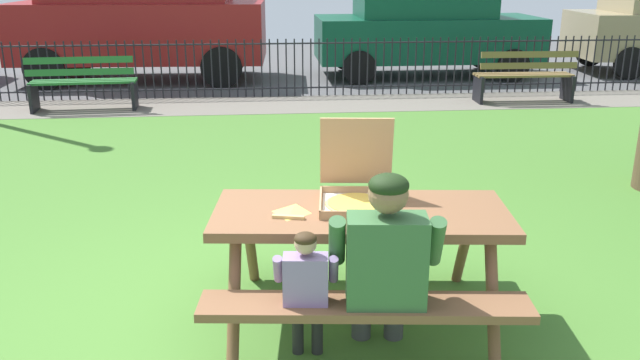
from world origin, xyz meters
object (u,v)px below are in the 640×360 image
park_bench_center (83,84)px  parked_car_center (426,26)px  pizza_slice_on_table (291,212)px  pizza_box_open (357,188)px  child_at_table (306,286)px  adult_at_table (385,262)px  parked_car_left (141,12)px  park_bench_right (525,77)px  picnic_table_foreground (361,236)px

park_bench_center → parked_car_center: 6.71m
parked_car_center → pizza_slice_on_table: bearing=-108.4°
pizza_box_open → park_bench_center: pizza_box_open is taller
pizza_slice_on_table → child_at_table: (0.06, -0.47, -0.25)m
pizza_box_open → pizza_slice_on_table: size_ratio=2.19×
adult_at_table → parked_car_left: size_ratio=0.25×
parked_car_left → parked_car_center: size_ratio=1.09×
park_bench_center → park_bench_right: (7.09, -0.00, 0.00)m
picnic_table_foreground → park_bench_center: bearing=116.1°
adult_at_table → park_bench_right: 8.18m
park_bench_center → pizza_box_open: bearing=-63.5°
parked_car_center → park_bench_center: bearing=-155.5°
adult_at_table → park_bench_center: adult_at_table is taller
pizza_slice_on_table → child_at_table: size_ratio=0.30×
picnic_table_foreground → adult_at_table: 0.52m
pizza_box_open → adult_at_table: size_ratio=0.48×
pizza_box_open → picnic_table_foreground: bearing=-86.5°
parked_car_left → parked_car_center: bearing=0.0°
pizza_slice_on_table → parked_car_center: parked_car_center is taller
picnic_table_foreground → pizza_box_open: bearing=93.5°
picnic_table_foreground → parked_car_left: parked_car_left is taller
picnic_table_foreground → adult_at_table: (0.05, -0.51, 0.06)m
park_bench_right → parked_car_left: (-6.58, 2.77, 0.89)m
pizza_slice_on_table → parked_car_left: (-2.39, 9.57, 0.53)m
park_bench_center → parked_car_left: 2.96m
adult_at_table → parked_car_center: 10.42m
adult_at_table → parked_car_center: parked_car_center is taller
pizza_slice_on_table → parked_car_center: (3.19, 9.57, 0.23)m
child_at_table → pizza_box_open: bearing=59.7°
park_bench_right → adult_at_table: bearing=-117.0°
pizza_slice_on_table → parked_car_left: size_ratio=0.05×
parked_car_left → adult_at_table: bearing=-74.1°
pizza_box_open → adult_at_table: pizza_box_open is taller
adult_at_table → park_bench_center: size_ratio=0.73×
pizza_slice_on_table → park_bench_center: size_ratio=0.16×
picnic_table_foreground → pizza_box_open: pizza_box_open is taller
pizza_box_open → child_at_table: size_ratio=0.66×
child_at_table → parked_car_left: (-2.45, 10.04, 0.78)m
pizza_slice_on_table → adult_at_table: adult_at_table is taller
park_bench_right → parked_car_center: bearing=109.8°
picnic_table_foreground → park_bench_center: size_ratio=1.20×
pizza_slice_on_table → park_bench_right: (4.19, 6.80, -0.36)m
pizza_box_open → parked_car_center: (2.77, 9.42, 0.14)m
adult_at_table → park_bench_right: bearing=63.0°
picnic_table_foreground → parked_car_center: size_ratio=0.44×
park_bench_center → parked_car_left: (0.50, 2.77, 0.89)m
parked_car_left → child_at_table: bearing=-76.3°
pizza_slice_on_table → park_bench_right: park_bench_right is taller
adult_at_table → parked_car_left: parked_car_left is taller
adult_at_table → park_bench_center: 8.03m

